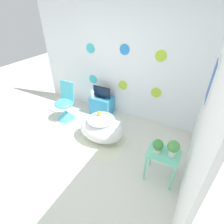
# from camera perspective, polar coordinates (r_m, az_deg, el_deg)

# --- Properties ---
(ground_plane) EXTENTS (12.00, 12.00, 0.00)m
(ground_plane) POSITION_cam_1_polar(r_m,az_deg,el_deg) (3.14, -15.40, -19.46)
(ground_plane) COLOR silver
(wall_back_dotted) EXTENTS (4.42, 0.05, 2.60)m
(wall_back_dotted) POSITION_cam_1_polar(r_m,az_deg,el_deg) (3.91, 3.60, 16.16)
(wall_back_dotted) COLOR white
(wall_back_dotted) RESTS_ON ground_plane
(wall_right) EXTENTS (0.06, 3.15, 2.60)m
(wall_right) POSITION_cam_1_polar(r_m,az_deg,el_deg) (2.58, 28.94, 2.71)
(wall_right) COLOR white
(wall_right) RESTS_ON ground_plane
(rug) EXTENTS (0.94, 0.88, 0.01)m
(rug) POSITION_cam_1_polar(r_m,az_deg,el_deg) (3.60, -3.20, -9.43)
(rug) COLOR silver
(rug) RESTS_ON ground_plane
(bathtub) EXTENTS (0.92, 0.65, 0.51)m
(bathtub) POSITION_cam_1_polar(r_m,az_deg,el_deg) (3.50, -3.51, -5.45)
(bathtub) COLOR white
(bathtub) RESTS_ON ground_plane
(rubber_duck) EXTENTS (0.08, 0.09, 0.09)m
(rubber_duck) POSITION_cam_1_polar(r_m,az_deg,el_deg) (3.41, -4.33, -0.42)
(rubber_duck) COLOR yellow
(rubber_duck) RESTS_ON bathtub
(chair) EXTENTS (0.43, 0.43, 0.89)m
(chair) POSITION_cam_1_polar(r_m,az_deg,el_deg) (4.23, -15.03, 1.19)
(chair) COLOR #4CC6DB
(chair) RESTS_ON ground_plane
(tv_cabinet) EXTENTS (0.52, 0.37, 0.43)m
(tv_cabinet) POSITION_cam_1_polar(r_m,az_deg,el_deg) (4.35, -3.30, 2.34)
(tv_cabinet) COLOR #389ED6
(tv_cabinet) RESTS_ON ground_plane
(tv) EXTENTS (0.45, 0.12, 0.28)m
(tv) POSITION_cam_1_polar(r_m,az_deg,el_deg) (4.19, -3.43, 6.31)
(tv) COLOR black
(tv) RESTS_ON tv_cabinet
(vase) EXTENTS (0.10, 0.10, 0.19)m
(vase) POSITION_cam_1_polar(r_m,az_deg,el_deg) (4.21, -6.50, 5.80)
(vase) COLOR white
(vase) RESTS_ON tv_cabinet
(side_table) EXTENTS (0.46, 0.36, 0.54)m
(side_table) POSITION_cam_1_polar(r_m,az_deg,el_deg) (2.80, 16.24, -14.21)
(side_table) COLOR #72D8B7
(side_table) RESTS_ON ground_plane
(potted_plant_left) EXTENTS (0.16, 0.16, 0.21)m
(potted_plant_left) POSITION_cam_1_polar(r_m,az_deg,el_deg) (2.66, 14.73, -10.54)
(potted_plant_left) COLOR beige
(potted_plant_left) RESTS_ON side_table
(potted_plant_right) EXTENTS (0.17, 0.17, 0.26)m
(potted_plant_right) POSITION_cam_1_polar(r_m,az_deg,el_deg) (2.63, 19.37, -10.87)
(potted_plant_right) COLOR white
(potted_plant_right) RESTS_ON side_table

